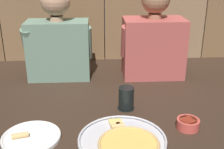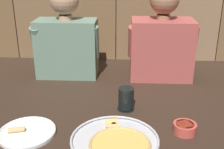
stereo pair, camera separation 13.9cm
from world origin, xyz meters
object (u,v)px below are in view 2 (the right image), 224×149
object	(u,v)px
pizza_tray	(117,141)
dinner_plate	(27,132)
diner_left	(66,36)
drinking_glass	(126,99)
dipping_bowl	(185,128)
diner_right	(162,39)

from	to	relation	value
pizza_tray	dinner_plate	size ratio (longest dim) A/B	1.50
diner_left	dinner_plate	bearing A→B (deg)	-93.97
dinner_plate	drinking_glass	size ratio (longest dim) A/B	2.17
dinner_plate	diner_left	distance (m)	0.73
pizza_tray	diner_left	size ratio (longest dim) A/B	0.65
drinking_glass	dipping_bowl	xyz separation A→B (m)	(0.25, -0.20, -0.03)
pizza_tray	diner_right	bearing A→B (deg)	71.40
drinking_glass	dipping_bowl	bearing A→B (deg)	-38.14
pizza_tray	dipping_bowl	bearing A→B (deg)	17.87
drinking_glass	dinner_plate	bearing A→B (deg)	-149.82
drinking_glass	diner_left	size ratio (longest dim) A/B	0.20
dinner_plate	dipping_bowl	bearing A→B (deg)	3.89
drinking_glass	diner_right	size ratio (longest dim) A/B	0.20
dipping_bowl	diner_right	xyz separation A→B (m)	(-0.04, 0.64, 0.22)
pizza_tray	dipping_bowl	xyz separation A→B (m)	(0.29, 0.09, 0.01)
dinner_plate	diner_left	xyz separation A→B (m)	(0.05, 0.69, 0.25)
pizza_tray	drinking_glass	size ratio (longest dim) A/B	3.24
drinking_glass	diner_left	bearing A→B (deg)	130.29
dinner_plate	dipping_bowl	xyz separation A→B (m)	(0.68, 0.05, 0.02)
dipping_bowl	pizza_tray	bearing A→B (deg)	-162.13
pizza_tray	diner_right	xyz separation A→B (m)	(0.25, 0.73, 0.24)
pizza_tray	dinner_plate	bearing A→B (deg)	173.02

